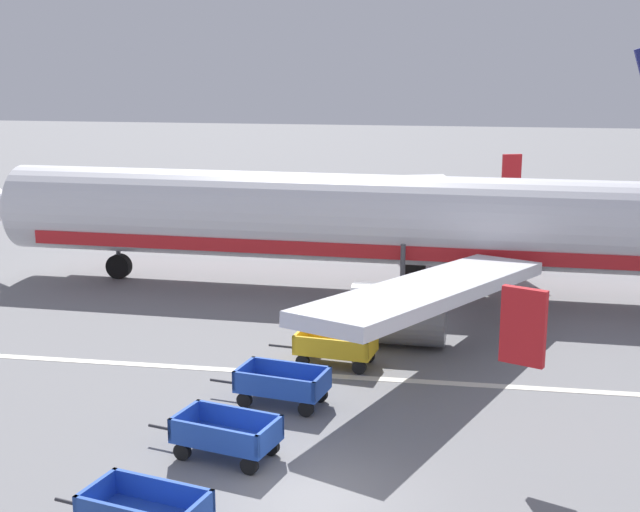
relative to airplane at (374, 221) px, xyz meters
The scene contains 6 objects.
ground_plane 18.04m from the airplane, 88.29° to the right, with size 220.00×220.00×0.00m, color slate.
apron_stripe 10.63m from the airplane, 87.01° to the right, with size 120.00×0.36×0.01m, color silver.
airplane is the anchor object (origin of this frame).
baggage_cart_third_in_row 16.44m from the airplane, 96.80° to the right, with size 3.62×1.97×1.07m.
baggage_cart_fourth_in_row 12.92m from the airplane, 95.69° to the right, with size 3.63×1.84×1.07m.
baggage_cart_far_end 9.46m from the airplane, 91.53° to the right, with size 3.62×1.73×1.07m.
Camera 1 is at (3.15, -17.57, 9.70)m, focal length 48.65 mm.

